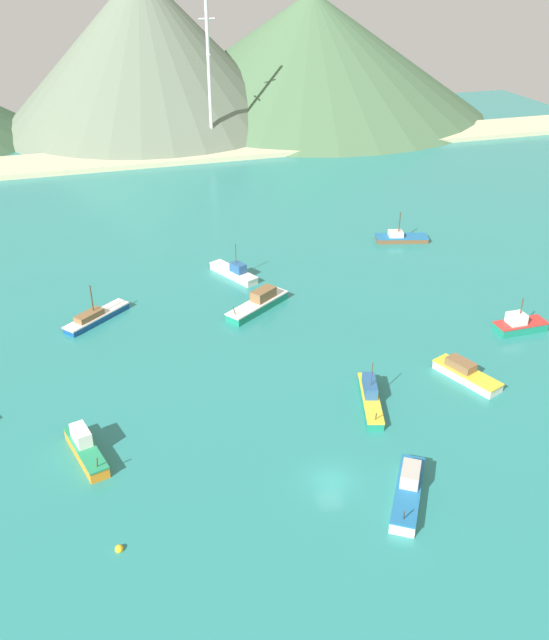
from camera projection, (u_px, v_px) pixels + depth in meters
name	position (u px, v px, depth m)	size (l,w,h in m)	color
ground	(251.00, 336.00, 92.51)	(260.00, 280.00, 0.50)	teal
fishing_boat_0	(408.00, 490.00, 64.79)	(7.17, 9.39, 2.87)	silver
fishing_boat_1	(259.00, 303.00, 98.17)	(10.59, 8.38, 2.74)	#198466
fishing_boat_3	(466.00, 373.00, 82.57)	(5.53, 9.05, 2.16)	silver
fishing_boat_4	(85.00, 448.00, 70.03)	(4.17, 8.71, 2.99)	orange
fishing_boat_5	(401.00, 238.00, 120.62)	(9.53, 5.23, 5.33)	brown
fishing_boat_6	(520.00, 325.00, 92.76)	(7.09, 2.76, 4.96)	#198466
fishing_boat_8	(234.00, 272.00, 107.63)	(6.04, 9.42, 5.75)	silver
fishing_boat_9	(95.00, 317.00, 95.20)	(9.55, 8.31, 5.59)	#14478C
fishing_boat_10	(370.00, 397.00, 78.18)	(4.68, 10.01, 5.43)	#198466
buoy_1	(119.00, 549.00, 59.64)	(0.76, 0.76, 0.76)	gold
beach_strip	(156.00, 156.00, 166.46)	(247.00, 16.14, 1.20)	beige
hill_central	(145.00, 49.00, 186.63)	(82.62, 82.62, 40.78)	#60705B
hill_east	(311.00, 53.00, 204.69)	(105.25, 105.25, 33.93)	#476B47
radio_tower	(209.00, 72.00, 162.15)	(3.74, 2.99, 37.41)	silver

